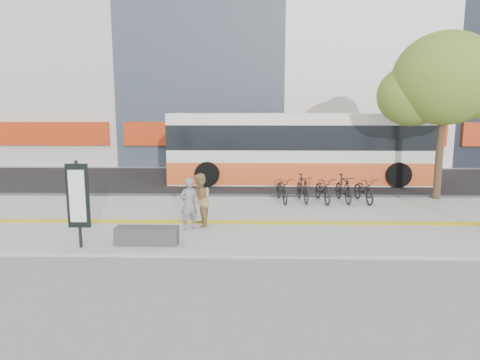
{
  "coord_description": "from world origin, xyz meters",
  "views": [
    {
      "loc": [
        0.06,
        -11.9,
        3.55
      ],
      "look_at": [
        -0.29,
        2.0,
        1.23
      ],
      "focal_mm": 32.59,
      "sensor_mm": 36.0,
      "label": 1
    }
  ],
  "objects_px": {
    "seated_woman": "(189,204)",
    "street_tree": "(443,81)",
    "signboard": "(78,197)",
    "bus": "(300,150)",
    "bench": "(147,236)",
    "pedestrian_tan": "(200,200)"
  },
  "relations": [
    {
      "from": "seated_woman",
      "to": "pedestrian_tan",
      "type": "height_order",
      "value": "pedestrian_tan"
    },
    {
      "from": "bus",
      "to": "pedestrian_tan",
      "type": "height_order",
      "value": "bus"
    },
    {
      "from": "bench",
      "to": "pedestrian_tan",
      "type": "relative_size",
      "value": 1.02
    },
    {
      "from": "bus",
      "to": "seated_woman",
      "type": "bearing_deg",
      "value": -115.98
    },
    {
      "from": "street_tree",
      "to": "pedestrian_tan",
      "type": "distance_m",
      "value": 10.29
    },
    {
      "from": "bench",
      "to": "signboard",
      "type": "xyz_separation_m",
      "value": [
        -1.6,
        -0.31,
        1.06
      ]
    },
    {
      "from": "signboard",
      "to": "bus",
      "type": "height_order",
      "value": "bus"
    },
    {
      "from": "bench",
      "to": "pedestrian_tan",
      "type": "distance_m",
      "value": 2.16
    },
    {
      "from": "seated_woman",
      "to": "street_tree",
      "type": "bearing_deg",
      "value": 171.98
    },
    {
      "from": "bench",
      "to": "signboard",
      "type": "height_order",
      "value": "signboard"
    },
    {
      "from": "street_tree",
      "to": "bus",
      "type": "xyz_separation_m",
      "value": [
        -4.84,
        3.68,
        -2.94
      ]
    },
    {
      "from": "street_tree",
      "to": "bus",
      "type": "bearing_deg",
      "value": 142.78
    },
    {
      "from": "bus",
      "to": "pedestrian_tan",
      "type": "bearing_deg",
      "value": -115.28
    },
    {
      "from": "bench",
      "to": "pedestrian_tan",
      "type": "bearing_deg",
      "value": 55.86
    },
    {
      "from": "bench",
      "to": "bus",
      "type": "xyz_separation_m",
      "value": [
        4.94,
        9.7,
        1.27
      ]
    },
    {
      "from": "bus",
      "to": "street_tree",
      "type": "bearing_deg",
      "value": -37.22
    },
    {
      "from": "signboard",
      "to": "bus",
      "type": "distance_m",
      "value": 11.95
    },
    {
      "from": "signboard",
      "to": "street_tree",
      "type": "height_order",
      "value": "street_tree"
    },
    {
      "from": "signboard",
      "to": "bus",
      "type": "xyz_separation_m",
      "value": [
        6.54,
        10.01,
        0.21
      ]
    },
    {
      "from": "bench",
      "to": "pedestrian_tan",
      "type": "xyz_separation_m",
      "value": [
        1.17,
        1.73,
        0.56
      ]
    },
    {
      "from": "signboard",
      "to": "pedestrian_tan",
      "type": "height_order",
      "value": "signboard"
    },
    {
      "from": "street_tree",
      "to": "bus",
      "type": "distance_m",
      "value": 6.76
    }
  ]
}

